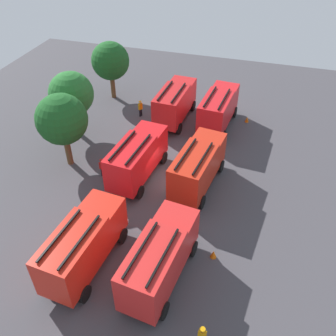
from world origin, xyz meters
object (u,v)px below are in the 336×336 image
(tree_2, at_px, (110,61))
(fire_truck_5, at_px, (175,102))
(firefighter_0, at_px, (140,108))
(tree_0, at_px, (62,120))
(fire_truck_4, at_px, (137,157))
(firefighter_1, at_px, (202,336))
(fire_truck_0, at_px, (160,257))
(traffic_cone_0, at_px, (121,152))
(fire_truck_1, at_px, (198,165))
(fire_truck_3, at_px, (83,243))
(tree_1, at_px, (71,94))
(traffic_cone_2, at_px, (247,119))
(fire_truck_2, at_px, (218,108))
(firefighter_2, at_px, (102,167))
(traffic_cone_1, at_px, (213,254))

(tree_2, bearing_deg, fire_truck_5, -109.92)
(firefighter_0, distance_m, tree_0, 10.68)
(fire_truck_4, height_order, firefighter_1, fire_truck_4)
(fire_truck_0, bearing_deg, tree_2, 36.68)
(firefighter_1, bearing_deg, tree_2, -135.97)
(traffic_cone_0, bearing_deg, firefighter_1, -144.21)
(fire_truck_0, xyz_separation_m, fire_truck_5, (19.02, 4.45, 0.00))
(fire_truck_1, xyz_separation_m, tree_2, (12.56, 12.84, 2.19))
(fire_truck_3, xyz_separation_m, fire_truck_4, (9.49, -0.08, 0.00))
(tree_2, bearing_deg, traffic_cone_0, -153.35)
(tree_0, bearing_deg, tree_1, 19.42)
(firefighter_0, distance_m, traffic_cone_0, 7.17)
(tree_0, relative_size, traffic_cone_2, 11.62)
(firefighter_1, relative_size, tree_1, 0.28)
(fire_truck_1, bearing_deg, traffic_cone_2, -6.09)
(firefighter_0, height_order, tree_0, tree_0)
(traffic_cone_0, bearing_deg, fire_truck_0, -147.32)
(fire_truck_2, height_order, firefighter_2, fire_truck_2)
(firefighter_1, bearing_deg, fire_truck_2, -159.71)
(fire_truck_1, height_order, tree_2, tree_2)
(fire_truck_1, xyz_separation_m, traffic_cone_0, (2.24, 7.66, -1.81))
(fire_truck_2, bearing_deg, fire_truck_1, -174.70)
(tree_0, xyz_separation_m, traffic_cone_0, (2.46, -3.90, -4.15))
(fire_truck_3, distance_m, fire_truck_4, 9.49)
(fire_truck_4, bearing_deg, tree_2, 36.99)
(tree_1, relative_size, traffic_cone_2, 11.22)
(firefighter_0, height_order, traffic_cone_1, firefighter_0)
(fire_truck_1, distance_m, tree_2, 18.09)
(fire_truck_4, distance_m, tree_1, 9.61)
(traffic_cone_2, bearing_deg, tree_0, 129.17)
(traffic_cone_2, bearing_deg, fire_truck_1, 166.61)
(fire_truck_5, distance_m, traffic_cone_0, 8.15)
(tree_2, relative_size, traffic_cone_0, 9.29)
(fire_truck_2, height_order, fire_truck_4, same)
(fire_truck_4, relative_size, firefighter_2, 4.51)
(firefighter_2, bearing_deg, fire_truck_4, -150.60)
(fire_truck_3, distance_m, traffic_cone_2, 22.68)
(fire_truck_2, relative_size, tree_2, 1.14)
(fire_truck_0, bearing_deg, firefighter_2, 49.60)
(fire_truck_5, bearing_deg, fire_truck_2, -87.17)
(fire_truck_3, distance_m, tree_2, 23.75)
(tree_2, height_order, traffic_cone_2, tree_2)
(firefighter_0, height_order, traffic_cone_0, firefighter_0)
(firefighter_1, xyz_separation_m, traffic_cone_2, (24.32, 0.54, -0.73))
(fire_truck_2, xyz_separation_m, traffic_cone_2, (1.84, -2.85, -1.87))
(fire_truck_2, xyz_separation_m, tree_1, (-5.25, 13.04, 2.20))
(fire_truck_0, bearing_deg, traffic_cone_0, 39.42)
(fire_truck_5, bearing_deg, traffic_cone_1, -152.98)
(fire_truck_5, bearing_deg, tree_0, 147.51)
(fire_truck_5, height_order, tree_0, tree_0)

